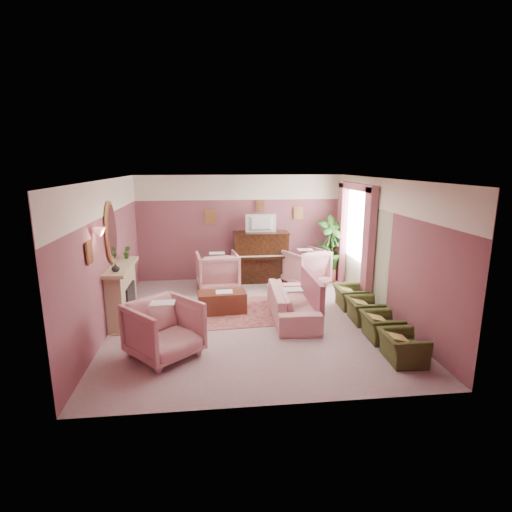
{
  "coord_description": "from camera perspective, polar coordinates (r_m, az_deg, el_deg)",
  "views": [
    {
      "loc": [
        -0.78,
        -7.59,
        3.09
      ],
      "look_at": [
        0.12,
        0.4,
        1.22
      ],
      "focal_mm": 28.0,
      "sensor_mm": 36.0,
      "label": 1
    }
  ],
  "objects": [
    {
      "name": "window_blind",
      "position": [
        9.88,
        14.35,
        4.59
      ],
      "size": [
        0.03,
        1.4,
        1.8
      ],
      "primitive_type": "cube",
      "color": "beige",
      "rests_on": "wall_right"
    },
    {
      "name": "mirror_glass",
      "position": [
        8.12,
        -19.83,
        3.17
      ],
      "size": [
        0.01,
        0.6,
        1.06
      ],
      "primitive_type": "ellipsoid",
      "color": "silver",
      "rests_on": "wall_left"
    },
    {
      "name": "side_plant_big",
      "position": [
        10.89,
        9.98,
        1.13
      ],
      "size": [
        0.3,
        0.3,
        0.34
      ],
      "primitive_type": "imported",
      "color": "#214F18",
      "rests_on": "side_table"
    },
    {
      "name": "print_back_right",
      "position": [
        10.88,
        6.05,
        6.1
      ],
      "size": [
        0.26,
        0.03,
        0.34
      ],
      "primitive_type": "cube",
      "color": "tan",
      "rests_on": "wall_back"
    },
    {
      "name": "fire_ember",
      "position": [
        8.47,
        -17.51,
        -7.36
      ],
      "size": [
        0.06,
        0.54,
        0.1
      ],
      "primitive_type": "cube",
      "color": "#F04516",
      "rests_on": "floor"
    },
    {
      "name": "sofa",
      "position": [
        8.2,
        5.23,
        -5.95
      ],
      "size": [
        0.7,
        2.1,
        0.85
      ],
      "primitive_type": "imported",
      "color": "#D09194",
      "rests_on": "floor"
    },
    {
      "name": "area_rug",
      "position": [
        8.58,
        -4.27,
        -8.02
      ],
      "size": [
        2.6,
        1.95,
        0.01
      ],
      "primitive_type": "cube",
      "rotation": [
        0.0,
        0.0,
        0.06
      ],
      "color": "#944E4E",
      "rests_on": "floor"
    },
    {
      "name": "olive_chair_b",
      "position": [
        7.57,
        17.48,
        -9.09
      ],
      "size": [
        0.5,
        0.72,
        0.62
      ],
      "primitive_type": "imported",
      "color": "#3C461F",
      "rests_on": "floor"
    },
    {
      "name": "palm_pot",
      "position": [
        10.9,
        10.47,
        -2.68
      ],
      "size": [
        0.34,
        0.34,
        0.34
      ],
      "primitive_type": "cylinder",
      "color": "brown",
      "rests_on": "floor"
    },
    {
      "name": "side_table",
      "position": [
        11.01,
        9.87,
        -1.52
      ],
      "size": [
        0.52,
        0.52,
        0.7
      ],
      "primitive_type": "cylinder",
      "color": "white",
      "rests_on": "floor"
    },
    {
      "name": "coffee_table",
      "position": [
        8.53,
        -4.88,
        -6.59
      ],
      "size": [
        1.04,
        0.58,
        0.45
      ],
      "primitive_type": "cube",
      "rotation": [
        0.0,
        0.0,
        0.08
      ],
      "color": "#562718",
      "rests_on": "floor"
    },
    {
      "name": "wall_right",
      "position": [
        8.54,
        18.17,
        1.01
      ],
      "size": [
        0.02,
        6.0,
        2.8
      ],
      "primitive_type": "cube",
      "color": "#683E4F",
      "rests_on": "floor"
    },
    {
      "name": "fireplace_inset",
      "position": [
        8.42,
        -17.86,
        -6.21
      ],
      "size": [
        0.18,
        0.72,
        0.68
      ],
      "primitive_type": "cube",
      "color": "black",
      "rests_on": "floor"
    },
    {
      "name": "wall_front",
      "position": [
        4.96,
        3.07,
        -6.89
      ],
      "size": [
        5.5,
        0.02,
        2.8
      ],
      "primitive_type": "cube",
      "color": "#683E4F",
      "rests_on": "floor"
    },
    {
      "name": "floral_armchair_front",
      "position": [
        6.71,
        -13.01,
        -9.79
      ],
      "size": [
        1.0,
        1.0,
        1.04
      ],
      "primitive_type": "imported",
      "color": "#D09194",
      "rests_on": "floor"
    },
    {
      "name": "stripe_panel",
      "position": [
        9.77,
        14.85,
        0.74
      ],
      "size": [
        0.01,
        3.0,
        2.15
      ],
      "primitive_type": "cube",
      "color": "#B1BF97",
      "rests_on": "wall_right"
    },
    {
      "name": "olive_chair_c",
      "position": [
        8.28,
        15.21,
        -7.02
      ],
      "size": [
        0.5,
        0.72,
        0.62
      ],
      "primitive_type": "imported",
      "color": "#3C461F",
      "rests_on": "floor"
    },
    {
      "name": "print_back_left",
      "position": [
        10.64,
        -6.48,
        5.61
      ],
      "size": [
        0.3,
        0.03,
        0.38
      ],
      "primitive_type": "cube",
      "color": "tan",
      "rests_on": "wall_back"
    },
    {
      "name": "mantel_shelf",
      "position": [
        8.23,
        -18.68,
        -1.47
      ],
      "size": [
        0.4,
        1.55,
        0.07
      ],
      "primitive_type": "cube",
      "color": "tan",
      "rests_on": "fireplace_surround"
    },
    {
      "name": "palm_plant",
      "position": [
        10.69,
        10.67,
        1.92
      ],
      "size": [
        0.76,
        0.76,
        1.44
      ],
      "primitive_type": "imported",
      "color": "#214F18",
      "rests_on": "palm_pot"
    },
    {
      "name": "television",
      "position": [
        10.41,
        0.74,
        4.86
      ],
      "size": [
        0.8,
        0.12,
        0.48
      ],
      "primitive_type": "imported",
      "color": "black",
      "rests_on": "piano"
    },
    {
      "name": "wall_back",
      "position": [
        10.75,
        -2.16,
        4.04
      ],
      "size": [
        5.5,
        0.02,
        2.8
      ],
      "primitive_type": "cube",
      "color": "#683E4F",
      "rests_on": "floor"
    },
    {
      "name": "floral_armchair_left",
      "position": [
        10.02,
        -5.55,
        -1.85
      ],
      "size": [
        1.0,
        1.0,
        1.04
      ],
      "primitive_type": "imported",
      "color": "#D09194",
      "rests_on": "floor"
    },
    {
      "name": "fireplace_surround",
      "position": [
        8.39,
        -18.6,
        -5.24
      ],
      "size": [
        0.3,
        1.4,
        1.1
      ],
      "primitive_type": "cube",
      "color": "tan",
      "rests_on": "floor"
    },
    {
      "name": "table_paper",
      "position": [
        8.46,
        -4.57,
        -5.11
      ],
      "size": [
        0.35,
        0.28,
        0.01
      ],
      "primitive_type": "cube",
      "color": "white",
      "rests_on": "coffee_table"
    },
    {
      "name": "sofa_throw",
      "position": [
        8.23,
        8.0,
        -4.65
      ],
      "size": [
        0.11,
        1.59,
        0.58
      ],
      "primitive_type": "cube",
      "color": "#A05362",
      "rests_on": "sofa"
    },
    {
      "name": "floor",
      "position": [
        8.23,
        -0.49,
        -8.96
      ],
      "size": [
        5.5,
        6.0,
        0.01
      ],
      "primitive_type": "cube",
      "color": "#A4878C",
      "rests_on": "ground"
    },
    {
      "name": "ceiling",
      "position": [
        7.64,
        -0.53,
        10.91
      ],
      "size": [
        5.5,
        6.0,
        0.01
      ],
      "primitive_type": "cube",
      "color": "beige",
      "rests_on": "wall_back"
    },
    {
      "name": "print_back_mid",
      "position": [
        10.68,
        0.53,
        7.23
      ],
      "size": [
        0.22,
        0.03,
        0.26
      ],
      "primitive_type": "cube",
      "color": "tan",
      "rests_on": "wall_back"
    },
    {
      "name": "floral_armchair_right",
      "position": [
        10.45,
        6.96,
        -1.25
      ],
      "size": [
        1.0,
        1.0,
        1.04
      ],
      "primitive_type": "imported",
      "color": "#D09194",
      "rests_on": "floor"
    },
    {
      "name": "olive_chair_a",
      "position": [
        6.9,
        20.24,
        -11.55
      ],
      "size": [
        0.5,
        0.72,
        0.62
      ],
      "primitive_type": "imported",
      "color": "#3C461F",
      "rests_on": "floor"
    },
    {
      "name": "mirror_frame",
      "position": [
        8.13,
        -20.0,
        3.16
      ],
      "size": [
        0.04,
        0.72,
        1.2
      ],
      "primitive_type": "ellipsoid",
      "color": "tan",
      "rests_on": "wall_left"
    },
    {
      "name": "mantel_plant",
      "position": [
        8.72,
        -17.96,
        0.52
      ],
      "size": [
        0.16,
        0.16,
        0.28
      ],
      "primitive_type": "imported",
      "color": "#214F18",
      "rests_on": "mantel_shelf"
    },
    {
      "name": "piano_keyshelf",
      "position": [
        10.28,
        0.94,
        -0.24
      ],
      "size": [
        1.3,
        0.12,
        0.06
      ],
      "primitive_type": "cube",
      "color": "black",
      "rests_on": "piano"
    },
    {
      "name": "hearth",
      "position": [
        8.53,
        -17.01,
        -8.67
      ],
      "size": [
        0.55,
        1.5,
        0.02
      ],
      "primitive_type": "cube",
      "color": "tan",
      "rests_on": "floor"
    },
    {
      "name": "piano",
      "position": [
        10.64,
        0.69,
        -0.18
      ],
      "size": [
        1.4,
        0.6,
        1.3
      ],
      "primitive_type": "cube",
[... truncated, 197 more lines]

